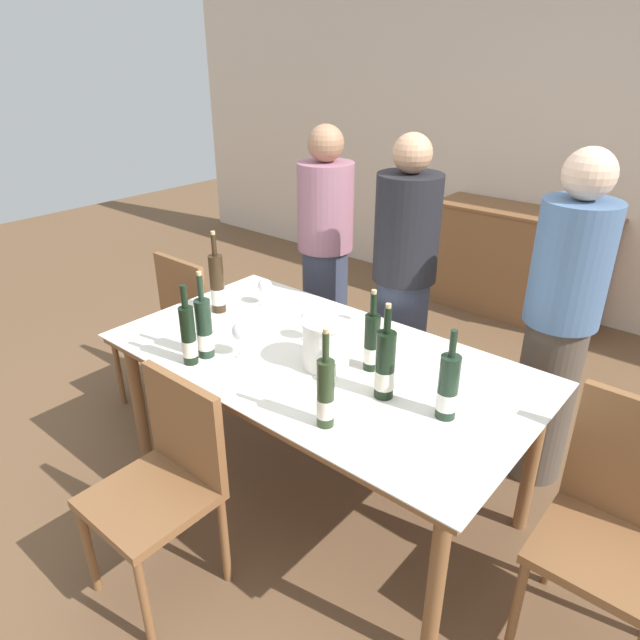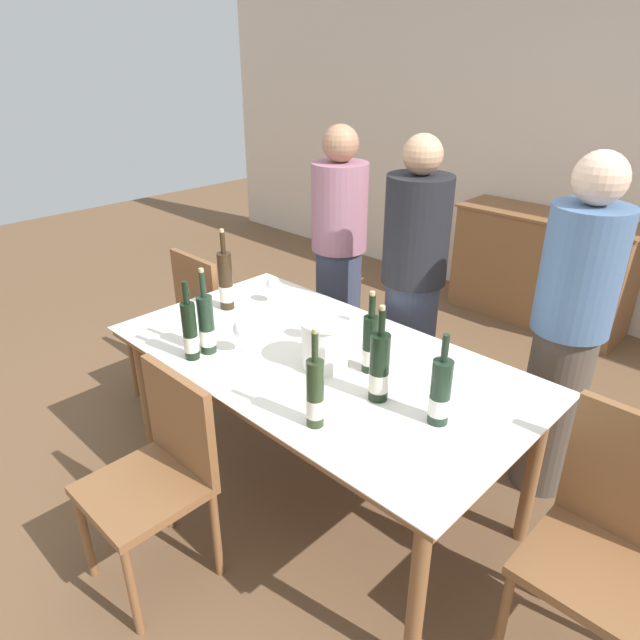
# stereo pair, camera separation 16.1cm
# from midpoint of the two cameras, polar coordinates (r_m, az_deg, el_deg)

# --- Properties ---
(ground_plane) EXTENTS (12.00, 12.00, 0.00)m
(ground_plane) POSITION_cam_midpoint_polar(r_m,az_deg,el_deg) (2.94, -1.64, -16.70)
(ground_plane) COLOR brown
(back_wall) EXTENTS (8.00, 0.10, 2.80)m
(back_wall) POSITION_cam_midpoint_polar(r_m,az_deg,el_deg) (4.76, 22.92, 16.85)
(back_wall) COLOR beige
(back_wall) RESTS_ON ground_plane
(sideboard_cabinet) EXTENTS (1.35, 0.46, 0.86)m
(sideboard_cabinet) POSITION_cam_midpoint_polar(r_m,az_deg,el_deg) (4.76, 18.14, 5.41)
(sideboard_cabinet) COLOR brown
(sideboard_cabinet) RESTS_ON ground_plane
(dining_table) EXTENTS (1.88, 1.02, 0.76)m
(dining_table) POSITION_cam_midpoint_polar(r_m,az_deg,el_deg) (2.52, -1.83, -5.06)
(dining_table) COLOR brown
(dining_table) RESTS_ON ground_plane
(ice_bucket) EXTENTS (0.21, 0.21, 0.21)m
(ice_bucket) POSITION_cam_midpoint_polar(r_m,az_deg,el_deg) (2.38, -1.32, -2.24)
(ice_bucket) COLOR white
(ice_bucket) RESTS_ON dining_table
(wine_bottle_0) EXTENTS (0.08, 0.08, 0.39)m
(wine_bottle_0) POSITION_cam_midpoint_polar(r_m,az_deg,el_deg) (2.17, 4.41, -4.69)
(wine_bottle_0) COLOR black
(wine_bottle_0) RESTS_ON dining_table
(wine_bottle_1) EXTENTS (0.07, 0.07, 0.42)m
(wine_bottle_1) POSITION_cam_midpoint_polar(r_m,az_deg,el_deg) (2.92, -11.80, 3.41)
(wine_bottle_1) COLOR #332314
(wine_bottle_1) RESTS_ON dining_table
(wine_bottle_2) EXTENTS (0.06, 0.06, 0.36)m
(wine_bottle_2) POSITION_cam_midpoint_polar(r_m,az_deg,el_deg) (2.47, -14.85, -1.63)
(wine_bottle_2) COLOR black
(wine_bottle_2) RESTS_ON dining_table
(wine_bottle_3) EXTENTS (0.07, 0.07, 0.39)m
(wine_bottle_3) POSITION_cam_midpoint_polar(r_m,az_deg,el_deg) (2.51, -13.30, -0.96)
(wine_bottle_3) COLOR #1E3323
(wine_bottle_3) RESTS_ON dining_table
(wine_bottle_4) EXTENTS (0.07, 0.07, 0.36)m
(wine_bottle_4) POSITION_cam_midpoint_polar(r_m,az_deg,el_deg) (2.35, 3.26, -2.33)
(wine_bottle_4) COLOR black
(wine_bottle_4) RESTS_ON dining_table
(wine_bottle_5) EXTENTS (0.08, 0.08, 0.35)m
(wine_bottle_5) POSITION_cam_midpoint_polar(r_m,az_deg,el_deg) (2.08, 10.52, -6.80)
(wine_bottle_5) COLOR #1E3323
(wine_bottle_5) RESTS_ON dining_table
(wine_bottle_6) EXTENTS (0.06, 0.06, 0.38)m
(wine_bottle_6) POSITION_cam_midpoint_polar(r_m,az_deg,el_deg) (2.01, -1.76, -7.49)
(wine_bottle_6) COLOR #28381E
(wine_bottle_6) RESTS_ON dining_table
(wine_glass_0) EXTENTS (0.09, 0.09, 0.16)m
(wine_glass_0) POSITION_cam_midpoint_polar(r_m,az_deg,el_deg) (2.48, -9.72, -1.25)
(wine_glass_0) COLOR white
(wine_glass_0) RESTS_ON dining_table
(wine_glass_1) EXTENTS (0.08, 0.08, 0.14)m
(wine_glass_1) POSITION_cam_midpoint_polar(r_m,az_deg,el_deg) (2.98, -7.07, 3.28)
(wine_glass_1) COLOR white
(wine_glass_1) RESTS_ON dining_table
(wine_glass_2) EXTENTS (0.08, 0.08, 0.14)m
(wine_glass_2) POSITION_cam_midpoint_polar(r_m,az_deg,el_deg) (2.60, -2.86, -0.07)
(wine_glass_2) COLOR white
(wine_glass_2) RESTS_ON dining_table
(chair_left_end) EXTENTS (0.42, 0.42, 0.87)m
(chair_left_end) POSITION_cam_midpoint_polar(r_m,az_deg,el_deg) (3.50, -16.12, -0.34)
(chair_left_end) COLOR brown
(chair_left_end) RESTS_ON ground_plane
(chair_right_end) EXTENTS (0.42, 0.42, 0.95)m
(chair_right_end) POSITION_cam_midpoint_polar(r_m,az_deg,el_deg) (2.23, 25.64, -17.40)
(chair_right_end) COLOR brown
(chair_right_end) RESTS_ON ground_plane
(chair_near_front) EXTENTS (0.42, 0.42, 0.88)m
(chair_near_front) POSITION_cam_midpoint_polar(r_m,az_deg,el_deg) (2.33, -17.15, -14.54)
(chair_near_front) COLOR brown
(chair_near_front) RESTS_ON ground_plane
(person_host) EXTENTS (0.33, 0.33, 1.60)m
(person_host) POSITION_cam_midpoint_polar(r_m,az_deg,el_deg) (3.49, -0.80, 5.94)
(person_host) COLOR #383F56
(person_host) RESTS_ON ground_plane
(person_guest_left) EXTENTS (0.33, 0.33, 1.62)m
(person_guest_left) POSITION_cam_midpoint_polar(r_m,az_deg,el_deg) (3.03, 6.79, 2.81)
(person_guest_left) COLOR #383F56
(person_guest_left) RESTS_ON ground_plane
(person_guest_right) EXTENTS (0.33, 0.33, 1.62)m
(person_guest_right) POSITION_cam_midpoint_polar(r_m,az_deg,el_deg) (2.79, 21.22, -0.77)
(person_guest_right) COLOR #51473D
(person_guest_right) RESTS_ON ground_plane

